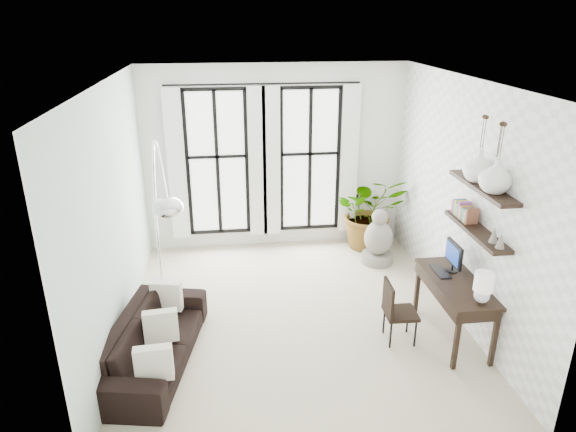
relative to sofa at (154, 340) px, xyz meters
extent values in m
plane|color=#BFB798|center=(1.80, 0.79, -0.31)|extent=(5.00, 5.00, 0.00)
plane|color=white|center=(1.80, 0.79, 2.89)|extent=(5.00, 5.00, 0.00)
plane|color=silver|center=(-0.45, 0.79, 1.29)|extent=(0.00, 5.00, 5.00)
plane|color=white|center=(4.05, 0.79, 1.29)|extent=(0.00, 5.00, 5.00)
plane|color=white|center=(1.80, 3.29, 1.29)|extent=(4.50, 0.00, 4.50)
cube|color=white|center=(0.80, 3.26, 1.24)|extent=(1.00, 0.02, 2.50)
cube|color=white|center=(0.12, 3.16, 1.24)|extent=(0.30, 0.04, 2.60)
cube|color=white|center=(1.48, 3.16, 1.24)|extent=(0.30, 0.04, 2.60)
cube|color=white|center=(2.40, 3.26, 1.24)|extent=(1.00, 0.02, 2.50)
cube|color=white|center=(1.72, 3.16, 1.24)|extent=(0.30, 0.04, 2.60)
cube|color=white|center=(3.08, 3.16, 1.24)|extent=(0.30, 0.04, 2.60)
cylinder|color=black|center=(1.60, 3.17, 2.57)|extent=(3.20, 0.03, 0.03)
cube|color=black|center=(3.91, 0.07, 1.19)|extent=(0.25, 1.30, 0.05)
cube|color=black|center=(3.91, 0.07, 1.74)|extent=(0.25, 1.30, 0.05)
cube|color=#E3384C|center=(3.91, 0.62, 1.31)|extent=(0.16, 0.04, 0.18)
cube|color=#366AC0|center=(3.91, 0.57, 1.31)|extent=(0.16, 0.04, 0.18)
cube|color=gold|center=(3.91, 0.53, 1.31)|extent=(0.16, 0.04, 0.18)
cube|color=#38AA5B|center=(3.91, 0.48, 1.31)|extent=(0.16, 0.04, 0.18)
cube|color=#A14FB9|center=(3.91, 0.44, 1.31)|extent=(0.16, 0.04, 0.18)
cube|color=gold|center=(3.91, 0.39, 1.31)|extent=(0.16, 0.04, 0.18)
cube|color=#515151|center=(3.91, 0.35, 1.31)|extent=(0.16, 0.04, 0.18)
cube|color=teal|center=(3.91, 0.30, 1.31)|extent=(0.16, 0.04, 0.18)
cube|color=tan|center=(3.91, 0.26, 1.31)|extent=(0.16, 0.03, 0.18)
cube|color=brown|center=(3.91, 0.21, 1.31)|extent=(0.16, 0.03, 0.18)
cone|color=gray|center=(3.91, -0.33, 1.31)|extent=(0.10, 0.10, 0.18)
cone|color=gray|center=(3.91, -0.48, 1.31)|extent=(0.10, 0.10, 0.18)
imported|color=black|center=(0.00, 0.00, 0.00)|extent=(1.21, 2.22, 0.61)
cube|color=beige|center=(0.10, -0.70, 0.19)|extent=(0.40, 0.12, 0.40)
cube|color=beige|center=(0.10, 0.00, 0.19)|extent=(0.40, 0.12, 0.40)
cube|color=beige|center=(0.10, 0.70, 0.19)|extent=(0.40, 0.12, 0.40)
imported|color=#2D7228|center=(3.43, 2.94, 0.37)|extent=(1.23, 1.06, 1.36)
cube|color=black|center=(3.75, 0.07, 0.49)|extent=(0.58, 1.38, 0.04)
cube|color=black|center=(3.73, 0.07, 0.39)|extent=(0.53, 1.32, 0.13)
cube|color=black|center=(3.52, -0.57, 0.09)|extent=(0.05, 0.05, 0.76)
cube|color=black|center=(3.98, -0.57, 0.09)|extent=(0.05, 0.05, 0.76)
cube|color=black|center=(3.52, 0.70, 0.09)|extent=(0.05, 0.05, 0.76)
cube|color=black|center=(3.98, 0.70, 0.09)|extent=(0.05, 0.05, 0.76)
cube|color=black|center=(3.80, 0.33, 0.76)|extent=(0.04, 0.42, 0.30)
cube|color=navy|center=(3.78, 0.33, 0.76)|extent=(0.00, 0.36, 0.24)
cube|color=black|center=(3.64, 0.33, 0.52)|extent=(0.15, 0.40, 0.02)
sphere|color=silver|center=(3.80, -0.47, 0.60)|extent=(0.18, 0.18, 0.18)
cylinder|color=white|center=(3.80, -0.47, 0.79)|extent=(0.22, 0.22, 0.22)
cube|color=black|center=(3.06, 0.08, 0.09)|extent=(0.41, 0.41, 0.04)
cube|color=black|center=(2.89, 0.08, 0.31)|extent=(0.05, 0.40, 0.44)
cylinder|color=black|center=(2.91, -0.08, -0.12)|extent=(0.03, 0.03, 0.37)
cylinder|color=black|center=(3.22, -0.08, -0.12)|extent=(0.03, 0.03, 0.37)
cylinder|color=black|center=(2.91, 0.24, -0.12)|extent=(0.03, 0.03, 0.37)
cylinder|color=black|center=(3.22, 0.24, -0.12)|extent=(0.03, 0.03, 0.37)
cylinder|color=silver|center=(-0.10, 1.80, -0.25)|extent=(0.38, 0.38, 0.11)
cylinder|color=silver|center=(-0.10, 1.80, 0.28)|extent=(0.04, 0.04, 1.06)
ellipsoid|color=silver|center=(0.30, 0.05, 1.66)|extent=(0.34, 0.34, 0.22)
cylinder|color=gray|center=(3.42, 2.28, -0.23)|extent=(0.53, 0.53, 0.16)
ellipsoid|color=gray|center=(3.42, 2.28, 0.14)|extent=(0.48, 0.48, 0.58)
sphere|color=gray|center=(3.42, 2.28, 0.51)|extent=(0.27, 0.27, 0.27)
imported|color=white|center=(3.91, -0.18, 1.96)|extent=(0.37, 0.37, 0.38)
imported|color=white|center=(3.91, 0.22, 1.96)|extent=(0.37, 0.37, 0.38)
camera|label=1|loc=(0.96, -5.29, 3.63)|focal=32.00mm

